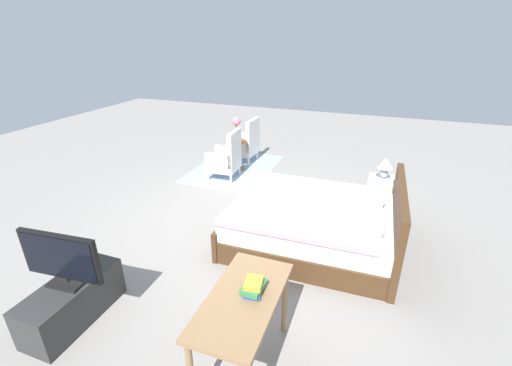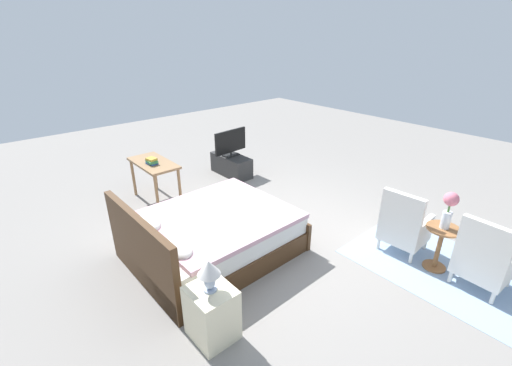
{
  "view_description": "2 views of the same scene",
  "coord_description": "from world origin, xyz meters",
  "px_view_note": "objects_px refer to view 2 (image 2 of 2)",
  "views": [
    {
      "loc": [
        3.98,
        1.63,
        2.58
      ],
      "look_at": [
        -0.09,
        0.13,
        0.65
      ],
      "focal_mm": 24.0,
      "sensor_mm": 36.0,
      "label": 1
    },
    {
      "loc": [
        -3.21,
        3.11,
        2.8
      ],
      "look_at": [
        0.1,
        0.24,
        0.84
      ],
      "focal_mm": 24.0,
      "sensor_mm": 36.0,
      "label": 2
    }
  ],
  "objects_px": {
    "armchair_by_window_right": "(404,227)",
    "tv_flatscreen": "(231,143)",
    "tv_stand": "(231,165)",
    "vanity_desk": "(154,168)",
    "nightstand": "(212,313)",
    "side_table": "(440,243)",
    "armchair_by_window_left": "(484,260)",
    "book_stack": "(152,161)",
    "flower_vase": "(449,207)",
    "bed": "(211,235)",
    "table_lamp": "(209,271)"
  },
  "relations": [
    {
      "from": "nightstand",
      "to": "tv_flatscreen",
      "type": "height_order",
      "value": "tv_flatscreen"
    },
    {
      "from": "book_stack",
      "to": "tv_flatscreen",
      "type": "bearing_deg",
      "value": -84.54
    },
    {
      "from": "armchair_by_window_left",
      "to": "tv_flatscreen",
      "type": "bearing_deg",
      "value": 1.16
    },
    {
      "from": "flower_vase",
      "to": "vanity_desk",
      "type": "bearing_deg",
      "value": 23.77
    },
    {
      "from": "armchair_by_window_right",
      "to": "table_lamp",
      "type": "relative_size",
      "value": 2.79
    },
    {
      "from": "bed",
      "to": "armchair_by_window_left",
      "type": "distance_m",
      "value": 3.3
    },
    {
      "from": "tv_flatscreen",
      "to": "vanity_desk",
      "type": "relative_size",
      "value": 0.77
    },
    {
      "from": "nightstand",
      "to": "armchair_by_window_left",
      "type": "bearing_deg",
      "value": -117.81
    },
    {
      "from": "bed",
      "to": "table_lamp",
      "type": "distance_m",
      "value": 1.46
    },
    {
      "from": "armchair_by_window_left",
      "to": "tv_flatscreen",
      "type": "xyz_separation_m",
      "value": [
        4.7,
        0.09,
        0.32
      ]
    },
    {
      "from": "nightstand",
      "to": "tv_stand",
      "type": "distance_m",
      "value": 4.2
    },
    {
      "from": "tv_flatscreen",
      "to": "book_stack",
      "type": "distance_m",
      "value": 1.8
    },
    {
      "from": "flower_vase",
      "to": "nightstand",
      "type": "relative_size",
      "value": 0.83
    },
    {
      "from": "tv_stand",
      "to": "vanity_desk",
      "type": "relative_size",
      "value": 0.92
    },
    {
      "from": "nightstand",
      "to": "table_lamp",
      "type": "distance_m",
      "value": 0.5
    },
    {
      "from": "tv_flatscreen",
      "to": "side_table",
      "type": "bearing_deg",
      "value": -178.89
    },
    {
      "from": "vanity_desk",
      "to": "book_stack",
      "type": "relative_size",
      "value": 4.69
    },
    {
      "from": "armchair_by_window_right",
      "to": "tv_flatscreen",
      "type": "distance_m",
      "value": 3.74
    },
    {
      "from": "side_table",
      "to": "tv_flatscreen",
      "type": "distance_m",
      "value": 4.22
    },
    {
      "from": "tv_stand",
      "to": "book_stack",
      "type": "relative_size",
      "value": 4.33
    },
    {
      "from": "vanity_desk",
      "to": "table_lamp",
      "type": "bearing_deg",
      "value": 163.17
    },
    {
      "from": "nightstand",
      "to": "book_stack",
      "type": "bearing_deg",
      "value": -16.24
    },
    {
      "from": "tv_flatscreen",
      "to": "flower_vase",
      "type": "bearing_deg",
      "value": -178.89
    },
    {
      "from": "side_table",
      "to": "armchair_by_window_left",
      "type": "bearing_deg",
      "value": -178.47
    },
    {
      "from": "table_lamp",
      "to": "vanity_desk",
      "type": "xyz_separation_m",
      "value": [
        3.14,
        -0.95,
        -0.17
      ]
    },
    {
      "from": "armchair_by_window_right",
      "to": "bed",
      "type": "bearing_deg",
      "value": 50.9
    },
    {
      "from": "tv_stand",
      "to": "vanity_desk",
      "type": "xyz_separation_m",
      "value": [
        -0.09,
        1.73,
        0.41
      ]
    },
    {
      "from": "armchair_by_window_left",
      "to": "vanity_desk",
      "type": "distance_m",
      "value": 4.96
    },
    {
      "from": "tv_flatscreen",
      "to": "armchair_by_window_left",
      "type": "bearing_deg",
      "value": -178.84
    },
    {
      "from": "armchair_by_window_left",
      "to": "vanity_desk",
      "type": "height_order",
      "value": "armchair_by_window_left"
    },
    {
      "from": "side_table",
      "to": "tv_flatscreen",
      "type": "xyz_separation_m",
      "value": [
        4.21,
        0.08,
        0.33
      ]
    },
    {
      "from": "bed",
      "to": "nightstand",
      "type": "relative_size",
      "value": 3.64
    },
    {
      "from": "side_table",
      "to": "tv_stand",
      "type": "relative_size",
      "value": 0.62
    },
    {
      "from": "armchair_by_window_right",
      "to": "book_stack",
      "type": "xyz_separation_m",
      "value": [
        3.55,
        1.89,
        0.4
      ]
    },
    {
      "from": "nightstand",
      "to": "tv_stand",
      "type": "bearing_deg",
      "value": -39.71
    },
    {
      "from": "side_table",
      "to": "book_stack",
      "type": "relative_size",
      "value": 2.69
    },
    {
      "from": "armchair_by_window_left",
      "to": "nightstand",
      "type": "height_order",
      "value": "armchair_by_window_left"
    },
    {
      "from": "bed",
      "to": "tv_stand",
      "type": "height_order",
      "value": "bed"
    },
    {
      "from": "vanity_desk",
      "to": "book_stack",
      "type": "xyz_separation_m",
      "value": [
        -0.08,
        0.06,
        0.16
      ]
    },
    {
      "from": "table_lamp",
      "to": "armchair_by_window_right",
      "type": "bearing_deg",
      "value": -100.09
    },
    {
      "from": "armchair_by_window_right",
      "to": "tv_flatscreen",
      "type": "relative_size",
      "value": 1.16
    },
    {
      "from": "armchair_by_window_right",
      "to": "book_stack",
      "type": "bearing_deg",
      "value": 27.94
    },
    {
      "from": "armchair_by_window_right",
      "to": "nightstand",
      "type": "relative_size",
      "value": 1.6
    },
    {
      "from": "flower_vase",
      "to": "tv_stand",
      "type": "xyz_separation_m",
      "value": [
        4.21,
        0.08,
        -0.68
      ]
    },
    {
      "from": "armchair_by_window_left",
      "to": "flower_vase",
      "type": "relative_size",
      "value": 1.93
    },
    {
      "from": "book_stack",
      "to": "vanity_desk",
      "type": "bearing_deg",
      "value": -35.72
    },
    {
      "from": "nightstand",
      "to": "book_stack",
      "type": "relative_size",
      "value": 2.6
    },
    {
      "from": "armchair_by_window_left",
      "to": "vanity_desk",
      "type": "xyz_separation_m",
      "value": [
        4.61,
        1.83,
        0.24
      ]
    },
    {
      "from": "side_table",
      "to": "flower_vase",
      "type": "xyz_separation_m",
      "value": [
        0.0,
        0.0,
        0.51
      ]
    },
    {
      "from": "side_table",
      "to": "flower_vase",
      "type": "bearing_deg",
      "value": 0.0
    }
  ]
}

